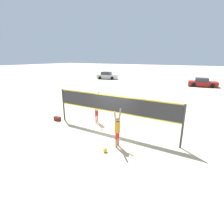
# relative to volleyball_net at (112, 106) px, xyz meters

# --- Properties ---
(ground_plane) EXTENTS (200.00, 200.00, 0.00)m
(ground_plane) POSITION_rel_volleyball_net_xyz_m (0.00, 0.00, -1.67)
(ground_plane) COLOR beige
(volleyball_net) EXTENTS (8.33, 0.11, 2.33)m
(volleyball_net) POSITION_rel_volleyball_net_xyz_m (0.00, 0.00, 0.00)
(volleyball_net) COLOR #38383D
(volleyball_net) RESTS_ON ground_plane
(player_spiker) EXTENTS (0.28, 0.69, 2.02)m
(player_spiker) POSITION_rel_volleyball_net_xyz_m (1.24, -1.55, -0.61)
(player_spiker) COLOR tan
(player_spiker) RESTS_ON ground_plane
(player_blocker) EXTENTS (0.28, 0.71, 2.19)m
(player_blocker) POSITION_rel_volleyball_net_xyz_m (-1.75, 0.82, -0.51)
(player_blocker) COLOR tan
(player_blocker) RESTS_ON ground_plane
(volleyball) EXTENTS (0.22, 0.22, 0.22)m
(volleyball) POSITION_rel_volleyball_net_xyz_m (1.00, -2.36, -1.56)
(volleyball) COLOR yellow
(volleyball) RESTS_ON ground_plane
(gear_bag) EXTENTS (0.52, 0.25, 0.30)m
(gear_bag) POSITION_rel_volleyball_net_xyz_m (-4.48, -0.37, -1.52)
(gear_bag) COLOR maroon
(gear_bag) RESTS_ON ground_plane
(parked_car_near) EXTENTS (4.45, 2.41, 1.35)m
(parked_car_near) POSITION_rel_volleyball_net_xyz_m (3.37, 22.49, -1.06)
(parked_car_near) COLOR maroon
(parked_car_near) RESTS_ON ground_plane
(parked_car_far) EXTENTS (4.59, 2.74, 1.52)m
(parked_car_far) POSITION_rel_volleyball_net_xyz_m (-15.01, 23.24, -0.99)
(parked_car_far) COLOR #B7B7BC
(parked_car_far) RESTS_ON ground_plane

